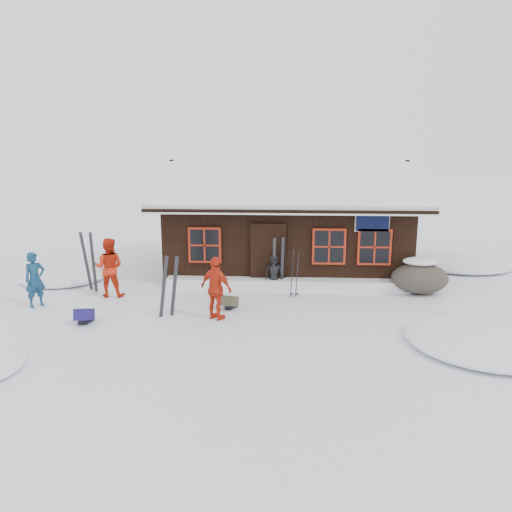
% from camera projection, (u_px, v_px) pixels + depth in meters
% --- Properties ---
extents(ground, '(120.00, 120.00, 0.00)m').
position_uv_depth(ground, '(232.00, 311.00, 13.59)').
color(ground, white).
rests_on(ground, ground).
extents(mountain_hut, '(8.90, 6.09, 4.42)m').
position_uv_depth(mountain_hut, '(287.00, 226.00, 18.02)').
color(mountain_hut, black).
rests_on(mountain_hut, ground).
extents(snow_drift, '(7.60, 0.60, 0.35)m').
position_uv_depth(snow_drift, '(287.00, 284.00, 15.66)').
color(snow_drift, white).
rests_on(snow_drift, ground).
extents(snow_mounds, '(20.60, 13.20, 0.48)m').
position_uv_depth(snow_mounds, '(292.00, 293.00, 15.31)').
color(snow_mounds, white).
rests_on(snow_mounds, ground).
extents(skier_teal, '(0.65, 0.67, 1.56)m').
position_uv_depth(skier_teal, '(35.00, 280.00, 13.85)').
color(skier_teal, navy).
rests_on(skier_teal, ground).
extents(skier_orange_left, '(0.89, 0.71, 1.77)m').
position_uv_depth(skier_orange_left, '(109.00, 267.00, 14.79)').
color(skier_orange_left, red).
rests_on(skier_orange_left, ground).
extents(skier_orange_right, '(1.04, 0.86, 1.66)m').
position_uv_depth(skier_orange_right, '(216.00, 288.00, 12.80)').
color(skier_orange_right, red).
rests_on(skier_orange_right, ground).
extents(skier_crouched, '(0.57, 0.41, 1.09)m').
position_uv_depth(skier_crouched, '(274.00, 273.00, 15.56)').
color(skier_crouched, black).
rests_on(skier_crouched, ground).
extents(boulder, '(1.71, 1.28, 1.00)m').
position_uv_depth(boulder, '(420.00, 277.00, 15.17)').
color(boulder, '#48423A').
rests_on(boulder, ground).
extents(ski_pair_left, '(0.58, 0.17, 1.68)m').
position_uv_depth(ski_pair_left, '(169.00, 287.00, 13.03)').
color(ski_pair_left, black).
rests_on(ski_pair_left, ground).
extents(ski_pair_mid, '(0.57, 0.30, 1.89)m').
position_uv_depth(ski_pair_mid, '(90.00, 262.00, 15.41)').
color(ski_pair_mid, black).
rests_on(ski_pair_mid, ground).
extents(ski_pair_right, '(0.39, 0.20, 1.71)m').
position_uv_depth(ski_pair_right, '(278.00, 265.00, 15.49)').
color(ski_pair_right, black).
rests_on(ski_pair_right, ground).
extents(ski_poles, '(0.26, 0.13, 1.44)m').
position_uv_depth(ski_poles, '(295.00, 274.00, 14.79)').
color(ski_poles, black).
rests_on(ski_poles, ground).
extents(backpack_blue, '(0.50, 0.61, 0.30)m').
position_uv_depth(backpack_blue, '(84.00, 317.00, 12.67)').
color(backpack_blue, '#1B1456').
rests_on(backpack_blue, ground).
extents(backpack_olive, '(0.50, 0.60, 0.28)m').
position_uv_depth(backpack_olive, '(229.00, 303.00, 13.80)').
color(backpack_olive, '#413F2E').
rests_on(backpack_olive, ground).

